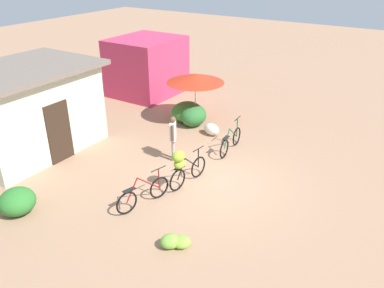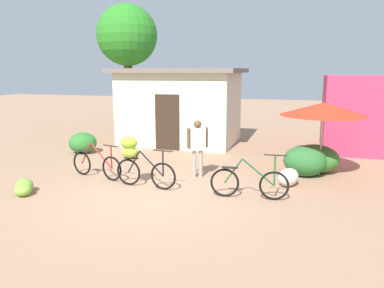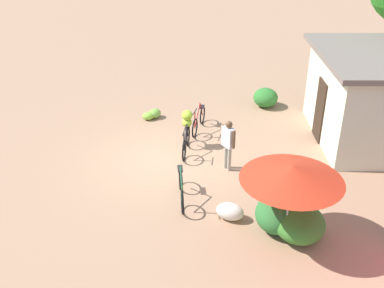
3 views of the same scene
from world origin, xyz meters
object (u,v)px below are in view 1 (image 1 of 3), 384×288
(banana_pile_on_ground, at_px, (174,242))
(shop_pink, at_px, (147,66))
(market_umbrella, at_px, (195,78))
(bicycle_center_loaded, at_px, (231,141))
(produce_sack, at_px, (212,129))
(bicycle_leftmost, at_px, (144,194))
(building_low, at_px, (26,109))
(bicycle_near_pile, at_px, (183,165))
(person_vendor, at_px, (173,134))

(banana_pile_on_ground, bearing_deg, shop_pink, 41.46)
(market_umbrella, distance_m, bicycle_center_loaded, 3.26)
(produce_sack, bearing_deg, bicycle_center_loaded, -123.52)
(bicycle_leftmost, bearing_deg, shop_pink, 37.78)
(banana_pile_on_ground, bearing_deg, market_umbrella, 28.38)
(building_low, bearing_deg, shop_pink, 3.21)
(bicycle_near_pile, bearing_deg, shop_pink, 45.16)
(produce_sack, bearing_deg, bicycle_near_pile, -162.76)
(bicycle_leftmost, distance_m, person_vendor, 2.77)
(bicycle_near_pile, height_order, produce_sack, bicycle_near_pile)
(bicycle_center_loaded, bearing_deg, market_umbrella, 57.09)
(person_vendor, bearing_deg, bicycle_leftmost, -162.28)
(produce_sack, xyz_separation_m, person_vendor, (-2.39, 0.08, 0.72))
(bicycle_leftmost, distance_m, bicycle_near_pile, 1.45)
(shop_pink, relative_size, bicycle_center_loaded, 1.82)
(shop_pink, bearing_deg, banana_pile_on_ground, -138.54)
(building_low, xyz_separation_m, banana_pile_on_ground, (-1.53, -7.09, -1.31))
(shop_pink, bearing_deg, market_umbrella, -114.69)
(produce_sack, bearing_deg, shop_pink, 63.39)
(bicycle_leftmost, bearing_deg, person_vendor, 17.72)
(shop_pink, xyz_separation_m, produce_sack, (-2.55, -5.09, -1.11))
(shop_pink, distance_m, bicycle_leftmost, 9.56)
(bicycle_near_pile, bearing_deg, banana_pile_on_ground, -151.02)
(bicycle_center_loaded, bearing_deg, bicycle_leftmost, 173.33)
(building_low, height_order, person_vendor, building_low)
(shop_pink, bearing_deg, bicycle_leftmost, -142.22)
(person_vendor, bearing_deg, bicycle_near_pile, -135.62)
(shop_pink, relative_size, produce_sack, 4.57)
(bicycle_near_pile, xyz_separation_m, banana_pile_on_ground, (-2.29, -1.27, -0.59))
(shop_pink, distance_m, person_vendor, 7.04)
(bicycle_leftmost, bearing_deg, produce_sack, 8.47)
(bicycle_leftmost, relative_size, person_vendor, 1.10)
(market_umbrella, relative_size, bicycle_center_loaded, 1.29)
(shop_pink, xyz_separation_m, banana_pile_on_ground, (-8.47, -7.48, -1.17))
(bicycle_near_pile, distance_m, banana_pile_on_ground, 2.68)
(bicycle_leftmost, bearing_deg, bicycle_near_pile, -16.09)
(bicycle_near_pile, bearing_deg, bicycle_center_loaded, -2.03)
(bicycle_center_loaded, bearing_deg, bicycle_near_pile, 177.97)
(shop_pink, xyz_separation_m, bicycle_center_loaded, (-3.36, -6.31, -0.96))
(shop_pink, relative_size, banana_pile_on_ground, 3.94)
(bicycle_center_loaded, height_order, person_vendor, person_vendor)
(building_low, relative_size, bicycle_near_pile, 2.91)
(building_low, distance_m, market_umbrella, 6.23)
(shop_pink, relative_size, market_umbrella, 1.41)
(bicycle_center_loaded, distance_m, person_vendor, 2.13)
(bicycle_leftmost, bearing_deg, market_umbrella, 18.85)
(bicycle_near_pile, distance_m, person_vendor, 1.74)
(building_low, height_order, bicycle_leftmost, building_low)
(shop_pink, height_order, produce_sack, shop_pink)
(building_low, relative_size, banana_pile_on_ground, 5.89)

